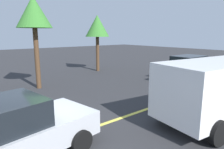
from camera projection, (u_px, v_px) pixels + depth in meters
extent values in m
plane|color=#2D2D30|center=(38.00, 147.00, 5.72)|extent=(80.00, 80.00, 0.00)
cube|color=#E0D14C|center=(119.00, 119.00, 7.58)|extent=(28.00, 0.16, 0.01)
cube|color=white|center=(223.00, 86.00, 7.29)|extent=(5.43, 2.70, 1.82)
cube|color=black|center=(184.00, 82.00, 6.15)|extent=(0.41, 1.84, 0.80)
cylinder|color=black|center=(218.00, 133.00, 5.73)|extent=(0.79, 0.36, 0.76)
cylinder|color=black|center=(165.00, 110.00, 7.41)|extent=(0.79, 0.36, 0.76)
cylinder|color=black|center=(222.00, 95.00, 9.21)|extent=(0.79, 0.36, 0.76)
cube|color=#236B3D|center=(190.00, 70.00, 13.91)|extent=(4.57, 1.73, 0.68)
cube|color=black|center=(189.00, 61.00, 13.63)|extent=(2.20, 1.51, 0.68)
cylinder|color=black|center=(190.00, 71.00, 15.58)|extent=(0.64, 0.22, 0.64)
cylinder|color=black|center=(212.00, 74.00, 14.29)|extent=(0.64, 0.22, 0.64)
cylinder|color=black|center=(165.00, 76.00, 13.65)|extent=(0.64, 0.22, 0.64)
cylinder|color=black|center=(188.00, 81.00, 12.36)|extent=(0.64, 0.22, 0.64)
cube|color=#B7BABF|center=(6.00, 141.00, 4.80)|extent=(4.70, 2.46, 0.65)
cylinder|color=black|center=(45.00, 122.00, 6.56)|extent=(0.67, 0.31, 0.64)
cylinder|color=black|center=(81.00, 141.00, 5.38)|extent=(0.67, 0.31, 0.64)
cylinder|color=#513823|center=(98.00, 54.00, 17.23)|extent=(0.28, 0.28, 2.89)
cone|color=#387A2D|center=(97.00, 26.00, 16.78)|extent=(1.97, 1.97, 1.75)
cylinder|color=#513823|center=(37.00, 59.00, 11.59)|extent=(0.27, 0.27, 3.44)
cone|color=#387A2D|center=(34.00, 12.00, 11.08)|extent=(1.92, 1.92, 1.71)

